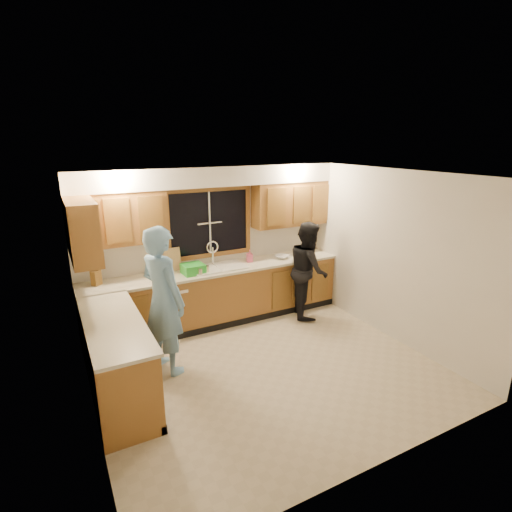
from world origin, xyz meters
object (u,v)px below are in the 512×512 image
(soap_bottle, at_px, (250,256))
(woman, at_px, (308,269))
(dish_crate, at_px, (193,269))
(man, at_px, (163,301))
(sink, at_px, (218,271))
(dishwasher, at_px, (167,308))
(bowl, at_px, (282,257))
(stove, at_px, (125,385))
(knife_block, at_px, (96,278))

(soap_bottle, bearing_deg, woman, -31.35)
(dish_crate, bearing_deg, man, -127.57)
(soap_bottle, bearing_deg, sink, -174.37)
(dishwasher, relative_size, bowl, 3.51)
(stove, relative_size, man, 0.47)
(sink, bearing_deg, knife_block, 177.36)
(dishwasher, distance_m, soap_bottle, 1.58)
(dish_crate, distance_m, soap_bottle, 1.05)
(woman, relative_size, soap_bottle, 7.75)
(dishwasher, relative_size, dish_crate, 2.58)
(stove, distance_m, bowl, 3.52)
(woman, relative_size, knife_block, 7.43)
(man, bearing_deg, woman, -100.33)
(knife_block, height_order, dish_crate, knife_block)
(bowl, bearing_deg, sink, 178.66)
(dishwasher, xyz_separation_m, dish_crate, (0.42, -0.06, 0.58))
(knife_block, relative_size, dish_crate, 0.68)
(sink, relative_size, soap_bottle, 4.14)
(sink, xyz_separation_m, stove, (-1.80, -1.82, -0.41))
(sink, bearing_deg, soap_bottle, 5.63)
(dish_crate, bearing_deg, soap_bottle, 7.40)
(knife_block, distance_m, dish_crate, 1.37)
(man, bearing_deg, stove, 119.17)
(bowl, bearing_deg, woman, -58.56)
(man, xyz_separation_m, soap_bottle, (1.75, 1.06, 0.07))
(man, xyz_separation_m, woman, (2.59, 0.55, -0.15))
(stove, height_order, dish_crate, dish_crate)
(woman, height_order, soap_bottle, woman)
(sink, bearing_deg, man, -138.85)
(sink, height_order, dishwasher, sink)
(woman, height_order, bowl, woman)
(stove, distance_m, woman, 3.54)
(dish_crate, height_order, soap_bottle, soap_bottle)
(dishwasher, distance_m, knife_block, 1.14)
(sink, bearing_deg, stove, -134.61)
(dishwasher, xyz_separation_m, man, (-0.30, -0.99, 0.55))
(sink, bearing_deg, dish_crate, -170.17)
(man, bearing_deg, dishwasher, -39.01)
(sink, distance_m, woman, 1.51)
(stove, height_order, woman, woman)
(sink, bearing_deg, dishwasher, -179.01)
(knife_block, bearing_deg, sink, -39.99)
(woman, bearing_deg, knife_block, 105.51)
(sink, xyz_separation_m, dish_crate, (-0.43, -0.08, 0.13))
(dish_crate, relative_size, bowl, 1.36)
(dish_crate, bearing_deg, dishwasher, 171.76)
(soap_bottle, bearing_deg, man, -148.77)
(dishwasher, bearing_deg, soap_bottle, 2.92)
(sink, relative_size, knife_block, 3.96)
(soap_bottle, bearing_deg, stove, -141.91)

